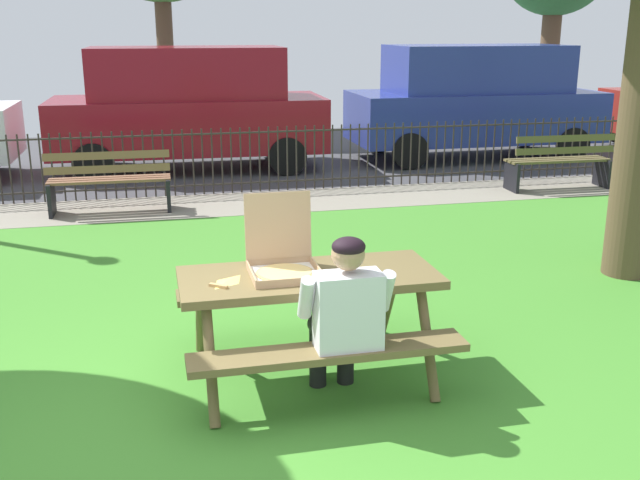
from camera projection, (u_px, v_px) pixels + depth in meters
name	position (u px, v px, depth m)	size (l,w,h in m)	color
ground	(151.00, 350.00, 5.81)	(28.00, 10.88, 0.02)	#448C2D
cobblestone_walkway	(147.00, 209.00, 10.24)	(28.00, 1.40, 0.01)	gray
street_asphalt	(145.00, 159.00, 14.05)	(28.00, 6.73, 0.01)	#424247
picnic_table_foreground	(309.00, 297.00, 5.23)	(1.80, 1.48, 0.79)	brown
pizza_box_open	(283.00, 259.00, 5.18)	(0.48, 0.51, 0.53)	tan
pizza_slice_on_table	(226.00, 282.00, 4.99)	(0.25, 0.27, 0.02)	#F9E26C
adult_at_table	(344.00, 313.00, 4.77)	(0.61, 0.59, 1.19)	black
iron_fence_streetside	(144.00, 164.00, 10.76)	(23.78, 0.03, 0.98)	#2D2823
park_bench_center	(110.00, 182.00, 9.90)	(1.61, 0.49, 0.85)	brown
park_bench_right	(559.00, 162.00, 11.34)	(1.61, 0.49, 0.85)	brown
parked_car_center	(189.00, 106.00, 12.72)	(4.65, 2.05, 2.08)	maroon
parked_car_right	(475.00, 99.00, 13.86)	(4.61, 1.97, 2.08)	navy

